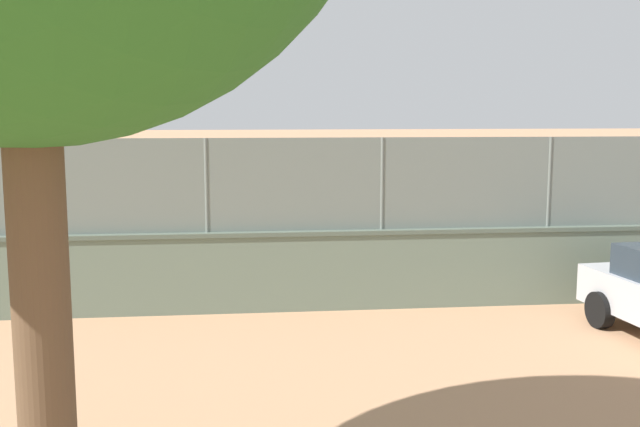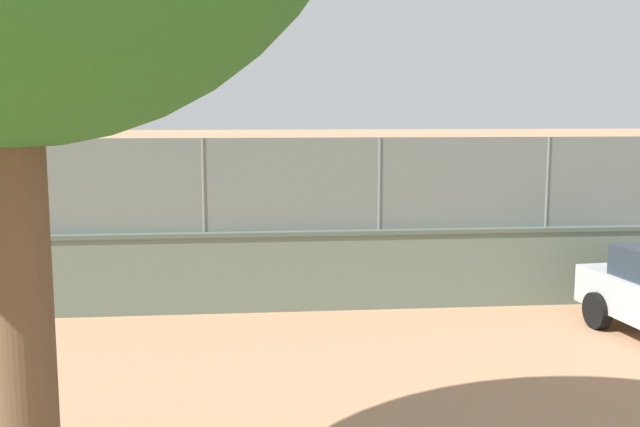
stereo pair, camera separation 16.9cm
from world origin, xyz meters
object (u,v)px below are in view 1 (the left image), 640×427
(player_at_service_line, at_px, (290,213))
(spare_ball_by_wall, at_px, (561,282))
(sports_ball, at_px, (301,255))
(player_foreground_swinging, at_px, (302,193))

(player_at_service_line, xyz_separation_m, spare_ball_by_wall, (-5.22, 5.48, -0.83))
(player_at_service_line, xyz_separation_m, sports_ball, (-0.08, 1.89, -0.80))
(player_at_service_line, relative_size, sports_ball, 10.63)
(player_foreground_swinging, height_order, sports_ball, player_foreground_swinging)
(sports_ball, bearing_deg, player_foreground_swinging, -96.82)
(player_at_service_line, bearing_deg, player_foreground_swinging, -100.10)
(player_foreground_swinging, distance_m, sports_ball, 7.15)
(player_at_service_line, xyz_separation_m, player_foreground_swinging, (-0.92, -5.17, -0.01))
(player_at_service_line, height_order, spare_ball_by_wall, player_at_service_line)
(player_foreground_swinging, bearing_deg, player_at_service_line, 79.90)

